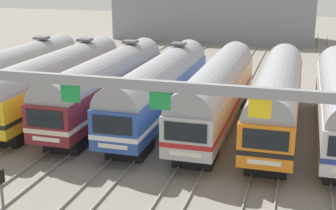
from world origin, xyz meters
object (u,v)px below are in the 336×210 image
(commuter_train_yellow, at_px, (57,79))
(commuter_train_blue, at_px, (160,86))
(commuter_train_green, at_px, (10,76))
(commuter_train_stainless, at_px, (217,90))
(yard_signal_mast, at_px, (1,188))
(commuter_train_orange, at_px, (277,94))
(catenary_gantry, at_px, (71,98))
(commuter_train_maroon, at_px, (107,83))

(commuter_train_yellow, bearing_deg, commuter_train_blue, 0.00)
(commuter_train_green, bearing_deg, commuter_train_stainless, -0.02)
(commuter_train_green, xyz_separation_m, yard_signal_mast, (10.19, -16.18, -0.61))
(commuter_train_stainless, xyz_separation_m, commuter_train_orange, (4.08, 0.00, 0.00))
(commuter_train_green, distance_m, commuter_train_blue, 12.23)
(catenary_gantry, bearing_deg, commuter_train_blue, 90.00)
(commuter_train_orange, xyz_separation_m, catenary_gantry, (-8.15, -13.49, 2.75))
(commuter_train_yellow, bearing_deg, commuter_train_maroon, 0.00)
(commuter_train_yellow, relative_size, commuter_train_orange, 1.00)
(commuter_train_green, height_order, commuter_train_orange, commuter_train_green)
(commuter_train_yellow, relative_size, commuter_train_blue, 1.00)
(commuter_train_orange, relative_size, catenary_gantry, 0.61)
(commuter_train_yellow, bearing_deg, yard_signal_mast, -69.29)
(commuter_train_stainless, distance_m, commuter_train_orange, 4.08)
(commuter_train_stainless, distance_m, catenary_gantry, 14.36)
(commuter_train_green, height_order, yard_signal_mast, commuter_train_green)
(commuter_train_green, distance_m, commuter_train_orange, 20.39)
(commuter_train_blue, height_order, commuter_train_orange, commuter_train_blue)
(catenary_gantry, xyz_separation_m, yard_signal_mast, (-2.04, -2.68, -3.35))
(commuter_train_maroon, height_order, commuter_train_orange, commuter_train_maroon)
(commuter_train_blue, bearing_deg, commuter_train_green, 180.00)
(commuter_train_orange, bearing_deg, commuter_train_green, 179.99)
(commuter_train_maroon, bearing_deg, commuter_train_stainless, -0.03)
(commuter_train_green, distance_m, catenary_gantry, 18.42)
(commuter_train_green, relative_size, commuter_train_stainless, 1.00)
(commuter_train_yellow, xyz_separation_m, yard_signal_mast, (6.12, -16.18, -0.61))
(commuter_train_blue, bearing_deg, yard_signal_mast, -97.18)
(commuter_train_maroon, distance_m, commuter_train_orange, 12.23)
(commuter_train_maroon, height_order, catenary_gantry, catenary_gantry)
(commuter_train_green, distance_m, commuter_train_maroon, 8.15)
(commuter_train_maroon, relative_size, yard_signal_mast, 6.06)
(commuter_train_green, relative_size, commuter_train_maroon, 1.00)
(commuter_train_maroon, bearing_deg, commuter_train_orange, -0.02)
(commuter_train_stainless, bearing_deg, commuter_train_orange, 0.00)
(commuter_train_yellow, distance_m, catenary_gantry, 16.01)
(commuter_train_blue, distance_m, commuter_train_stainless, 4.08)
(commuter_train_blue, relative_size, commuter_train_orange, 1.00)
(catenary_gantry, bearing_deg, commuter_train_yellow, 121.13)
(commuter_train_maroon, bearing_deg, yard_signal_mast, -82.82)
(commuter_train_maroon, relative_size, catenary_gantry, 0.61)
(commuter_train_green, height_order, commuter_train_blue, same)
(commuter_train_maroon, relative_size, commuter_train_blue, 1.00)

